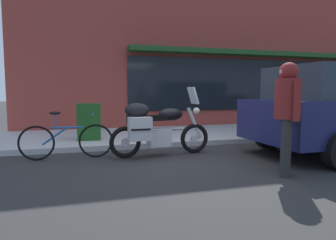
{
  "coord_description": "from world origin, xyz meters",
  "views": [
    {
      "loc": [
        -1.86,
        -5.5,
        1.29
      ],
      "look_at": [
        -0.14,
        0.47,
        0.7
      ],
      "focal_mm": 31.89,
      "sensor_mm": 36.0,
      "label": 1
    }
  ],
  "objects_px": {
    "parked_bicycle": "(66,140)",
    "sandwich_board_sign": "(89,122)",
    "touring_motorcycle": "(155,127)",
    "pedestrian_walking": "(287,105)"
  },
  "relations": [
    {
      "from": "touring_motorcycle",
      "to": "sandwich_board_sign",
      "type": "xyz_separation_m",
      "value": [
        -1.25,
        1.63,
        -0.03
      ]
    },
    {
      "from": "touring_motorcycle",
      "to": "sandwich_board_sign",
      "type": "distance_m",
      "value": 2.06
    },
    {
      "from": "touring_motorcycle",
      "to": "sandwich_board_sign",
      "type": "relative_size",
      "value": 2.37
    },
    {
      "from": "touring_motorcycle",
      "to": "pedestrian_walking",
      "type": "distance_m",
      "value": 2.53
    },
    {
      "from": "pedestrian_walking",
      "to": "sandwich_board_sign",
      "type": "height_order",
      "value": "pedestrian_walking"
    },
    {
      "from": "parked_bicycle",
      "to": "sandwich_board_sign",
      "type": "bearing_deg",
      "value": 72.14
    },
    {
      "from": "touring_motorcycle",
      "to": "parked_bicycle",
      "type": "relative_size",
      "value": 1.2
    },
    {
      "from": "touring_motorcycle",
      "to": "parked_bicycle",
      "type": "height_order",
      "value": "touring_motorcycle"
    },
    {
      "from": "parked_bicycle",
      "to": "pedestrian_walking",
      "type": "relative_size",
      "value": 1.01
    },
    {
      "from": "pedestrian_walking",
      "to": "parked_bicycle",
      "type": "bearing_deg",
      "value": 146.95
    }
  ]
}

